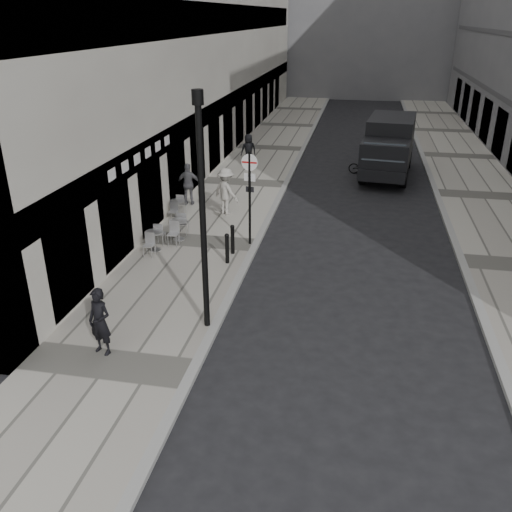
{
  "coord_description": "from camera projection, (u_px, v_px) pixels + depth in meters",
  "views": [
    {
      "loc": [
        3.36,
        -6.95,
        7.55
      ],
      "look_at": [
        0.76,
        6.59,
        1.4
      ],
      "focal_mm": 38.0,
      "sensor_mm": 36.0,
      "label": 1
    }
  ],
  "objects": [
    {
      "name": "cyclist",
      "position": [
        365.0,
        161.0,
        27.72
      ],
      "size": [
        1.7,
        0.81,
        1.76
      ],
      "rotation": [
        0.0,
        0.0,
        -0.15
      ],
      "color": "black",
      "rests_on": "ground"
    },
    {
      "name": "pedestrian_b",
      "position": [
        226.0,
        191.0,
        21.77
      ],
      "size": [
        1.41,
        1.23,
        1.89
      ],
      "primitive_type": "imported",
      "rotation": [
        0.0,
        0.0,
        2.6
      ],
      "color": "#AEA9A0",
      "rests_on": "sidewalk"
    },
    {
      "name": "far_sidewalk",
      "position": [
        482.0,
        196.0,
        24.46
      ],
      "size": [
        4.0,
        60.0,
        0.12
      ],
      "primitive_type": "cube",
      "color": "#A5A195",
      "rests_on": "ground"
    },
    {
      "name": "bollard_far",
      "position": [
        227.0,
        249.0,
        17.55
      ],
      "size": [
        0.13,
        0.13,
        0.96
      ],
      "primitive_type": "cylinder",
      "color": "black",
      "rests_on": "sidewalk"
    },
    {
      "name": "pedestrian_c",
      "position": [
        249.0,
        150.0,
        28.85
      ],
      "size": [
        0.98,
        0.87,
        1.69
      ],
      "primitive_type": "imported",
      "rotation": [
        0.0,
        0.0,
        3.64
      ],
      "color": "black",
      "rests_on": "sidewalk"
    },
    {
      "name": "cafe_table_mid",
      "position": [
        178.0,
        228.0,
        19.42
      ],
      "size": [
        0.67,
        1.5,
        0.86
      ],
      "color": "silver",
      "rests_on": "sidewalk"
    },
    {
      "name": "panel_van",
      "position": [
        389.0,
        144.0,
        27.36
      ],
      "size": [
        2.88,
        6.19,
        2.82
      ],
      "rotation": [
        0.0,
        0.0,
        -0.11
      ],
      "color": "black",
      "rests_on": "ground"
    },
    {
      "name": "cafe_table_near",
      "position": [
        154.0,
        239.0,
        18.53
      ],
      "size": [
        0.63,
        1.42,
        0.81
      ],
      "color": "silver",
      "rests_on": "sidewalk"
    },
    {
      "name": "sign_post",
      "position": [
        250.0,
        186.0,
        18.38
      ],
      "size": [
        0.57,
        0.13,
        3.31
      ],
      "rotation": [
        0.0,
        0.0,
        -0.12
      ],
      "color": "black",
      "rests_on": "sidewalk"
    },
    {
      "name": "pedestrian_a",
      "position": [
        189.0,
        184.0,
        22.84
      ],
      "size": [
        1.1,
        0.58,
        1.79
      ],
      "primitive_type": "imported",
      "rotation": [
        0.0,
        0.0,
        3.28
      ],
      "color": "#555559",
      "rests_on": "sidewalk"
    },
    {
      "name": "walking_man",
      "position": [
        100.0,
        322.0,
        12.71
      ],
      "size": [
        0.71,
        0.56,
        1.69
      ],
      "primitive_type": "imported",
      "rotation": [
        0.0,
        0.0,
        -0.29
      ],
      "color": "black",
      "rests_on": "sidewalk"
    },
    {
      "name": "sidewalk",
      "position": [
        245.0,
        183.0,
        26.36
      ],
      "size": [
        4.0,
        60.0,
        0.12
      ],
      "primitive_type": "cube",
      "color": "#A5A195",
      "rests_on": "ground"
    },
    {
      "name": "bollard_near",
      "position": [
        233.0,
        240.0,
        18.25
      ],
      "size": [
        0.13,
        0.13,
        0.96
      ],
      "primitive_type": "cylinder",
      "color": "black",
      "rests_on": "sidewalk"
    },
    {
      "name": "ground",
      "position": [
        147.0,
        467.0,
        9.89
      ],
      "size": [
        120.0,
        120.0,
        0.0
      ],
      "primitive_type": "plane",
      "color": "black",
      "rests_on": "ground"
    },
    {
      "name": "lamppost",
      "position": [
        202.0,
        205.0,
        12.85
      ],
      "size": [
        0.27,
        0.27,
        5.96
      ],
      "color": "black",
      "rests_on": "sidewalk"
    },
    {
      "name": "cafe_table_far",
      "position": [
        178.0,
        207.0,
        21.64
      ],
      "size": [
        0.62,
        1.4,
        0.8
      ],
      "color": "#AFAFB1",
      "rests_on": "sidewalk"
    }
  ]
}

